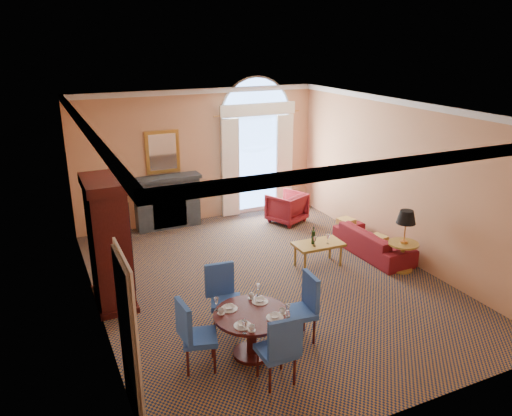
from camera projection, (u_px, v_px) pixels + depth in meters
name	position (u px, v px, depth m)	size (l,w,h in m)	color
ground	(267.00, 282.00, 9.32)	(7.50, 7.50, 0.00)	#111C36
room_envelope	(251.00, 143.00, 9.06)	(6.04, 7.52, 3.45)	tan
armoire	(109.00, 245.00, 8.28)	(0.63, 1.12, 2.21)	#340E0B
dining_table	(252.00, 324.00, 7.02)	(1.08, 1.08, 0.88)	#340E0B
dining_chair_north	(223.00, 292.00, 7.73)	(0.59, 0.59, 1.03)	#264E99
dining_chair_south	(280.00, 347.00, 6.38)	(0.48, 0.50, 1.03)	#264E99
dining_chair_east	(304.00, 303.00, 7.40)	(0.51, 0.50, 1.03)	#264E99
dining_chair_west	(192.00, 331.00, 6.71)	(0.56, 0.56, 1.03)	#264E99
sofa	(373.00, 242.00, 10.40)	(1.89, 0.74, 0.55)	maroon
armchair	(287.00, 208.00, 12.21)	(0.79, 0.81, 0.74)	maroon
coffee_table	(318.00, 245.00, 9.82)	(0.98, 0.56, 0.84)	#A37C31
side_table	(405.00, 233.00, 9.53)	(0.58, 0.58, 1.21)	#A37C31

